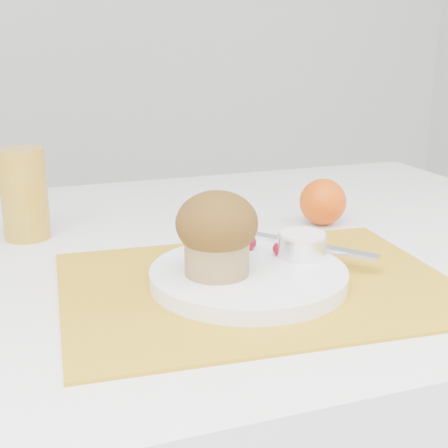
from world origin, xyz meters
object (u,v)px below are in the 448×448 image
object	(u,v)px
juice_glass	(24,194)
muffin	(217,232)
plate	(248,276)
orange	(323,202)

from	to	relation	value
juice_glass	muffin	world-z (taller)	juice_glass
juice_glass	muffin	bearing A→B (deg)	-55.44
plate	orange	size ratio (longest dim) A/B	3.20
orange	juice_glass	distance (m)	0.42
muffin	plate	bearing A→B (deg)	2.62
orange	muffin	distance (m)	0.30
orange	muffin	world-z (taller)	muffin
juice_glass	muffin	xyz separation A→B (m)	(0.18, -0.27, 0.01)
plate	muffin	bearing A→B (deg)	-177.38
plate	juice_glass	distance (m)	0.35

